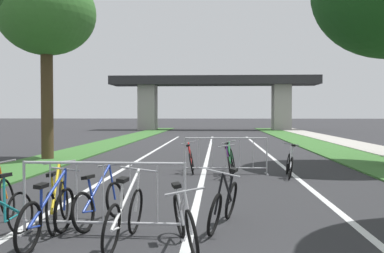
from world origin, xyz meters
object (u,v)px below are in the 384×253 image
at_px(bicycle_purple_4, 229,164).
at_px(bicycle_silver_11, 290,164).
at_px(bicycle_blue_10, 100,203).
at_px(bicycle_red_5, 191,160).
at_px(bicycle_silver_1, 184,222).
at_px(crowd_barrier_second, 226,156).
at_px(bicycle_blue_0, 48,216).
at_px(bicycle_yellow_8, 58,203).
at_px(tree_left_oak_mid, 46,15).
at_px(bicycle_green_3, 231,160).
at_px(bicycle_black_2, 224,204).
at_px(bicycle_white_9, 125,216).
at_px(crowd_barrier_nearest, 103,199).

distance_m(bicycle_purple_4, bicycle_silver_11, 1.66).
bearing_deg(bicycle_blue_10, bicycle_red_5, 94.64).
height_order(bicycle_silver_1, bicycle_purple_4, bicycle_purple_4).
bearing_deg(bicycle_silver_11, bicycle_red_5, 168.42).
bearing_deg(bicycle_red_5, crowd_barrier_second, -24.17).
bearing_deg(crowd_barrier_second, bicycle_blue_0, -109.83).
distance_m(bicycle_blue_0, bicycle_yellow_8, 0.87).
relative_size(bicycle_silver_1, bicycle_silver_11, 0.98).
height_order(bicycle_yellow_8, bicycle_blue_10, bicycle_yellow_8).
bearing_deg(bicycle_silver_1, bicycle_red_5, -101.46).
relative_size(tree_left_oak_mid, bicycle_green_3, 4.08).
relative_size(bicycle_blue_0, bicycle_black_2, 1.00).
xyz_separation_m(bicycle_red_5, bicycle_silver_11, (2.74, -0.82, 0.00)).
height_order(crowd_barrier_second, bicycle_green_3, crowd_barrier_second).
bearing_deg(bicycle_silver_1, tree_left_oak_mid, -75.01).
height_order(crowd_barrier_second, bicycle_red_5, crowd_barrier_second).
xyz_separation_m(tree_left_oak_mid, bicycle_white_9, (5.11, -10.47, -4.99)).
xyz_separation_m(crowd_barrier_second, bicycle_purple_4, (0.08, -0.54, -0.17)).
bearing_deg(bicycle_silver_1, bicycle_purple_4, -110.65).
relative_size(crowd_barrier_second, bicycle_purple_4, 1.44).
bearing_deg(bicycle_black_2, bicycle_silver_1, 78.40).
bearing_deg(bicycle_blue_0, bicycle_black_2, 27.24).
height_order(crowd_barrier_nearest, bicycle_purple_4, crowd_barrier_nearest).
relative_size(bicycle_black_2, bicycle_blue_10, 1.07).
distance_m(bicycle_blue_0, bicycle_purple_4, 6.85).
bearing_deg(bicycle_blue_10, bicycle_silver_11, 69.39).
bearing_deg(bicycle_silver_11, bicycle_yellow_8, -122.94).
bearing_deg(bicycle_black_2, bicycle_blue_10, 12.73).
xyz_separation_m(bicycle_green_3, bicycle_blue_10, (-2.22, -6.30, -0.04)).
height_order(tree_left_oak_mid, bicycle_blue_10, tree_left_oak_mid).
bearing_deg(bicycle_blue_0, bicycle_purple_4, 72.75).
distance_m(bicycle_silver_1, bicycle_white_9, 0.80).
distance_m(bicycle_green_3, bicycle_purple_4, 0.96).
bearing_deg(bicycle_purple_4, crowd_barrier_nearest, 72.29).
xyz_separation_m(crowd_barrier_nearest, bicycle_white_9, (0.40, -0.44, -0.14)).
relative_size(tree_left_oak_mid, bicycle_red_5, 4.29).
relative_size(bicycle_purple_4, bicycle_yellow_8, 1.02).
distance_m(bicycle_green_3, bicycle_silver_11, 1.78).
bearing_deg(bicycle_blue_10, bicycle_yellow_8, -150.91).
distance_m(crowd_barrier_second, bicycle_yellow_8, 6.61).
bearing_deg(bicycle_red_5, bicycle_green_3, -1.81).
height_order(bicycle_purple_4, bicycle_blue_10, bicycle_purple_4).
bearing_deg(bicycle_yellow_8, crowd_barrier_second, 56.50).
height_order(crowd_barrier_second, bicycle_yellow_8, crowd_barrier_second).
distance_m(crowd_barrier_nearest, bicycle_silver_11, 7.04).
distance_m(bicycle_yellow_8, bicycle_blue_10, 0.63).
bearing_deg(bicycle_green_3, tree_left_oak_mid, 160.60).
relative_size(bicycle_silver_1, bicycle_green_3, 0.91).
bearing_deg(crowd_barrier_nearest, bicycle_purple_4, 71.99).
bearing_deg(bicycle_red_5, tree_left_oak_mid, 147.98).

